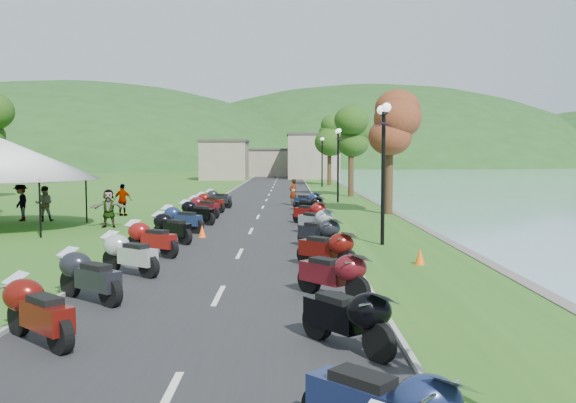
{
  "coord_description": "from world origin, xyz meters",
  "views": [
    {
      "loc": [
        1.62,
        -3.82,
        3.24
      ],
      "look_at": [
        1.58,
        21.79,
        1.3
      ],
      "focal_mm": 38.0,
      "sensor_mm": 36.0,
      "label": 1
    }
  ],
  "objects": [
    {
      "name": "far_building",
      "position": [
        -2.0,
        85.0,
        2.5
      ],
      "size": [
        18.0,
        16.0,
        5.0
      ],
      "primitive_type": "cube",
      "color": "gray",
      "rests_on": "ground"
    },
    {
      "name": "pedestrian_c",
      "position": [
        -11.64,
        26.16,
        0.0
      ],
      "size": [
        1.14,
        1.25,
        1.86
      ],
      "primitive_type": "imported",
      "rotation": [
        0.0,
        0.0,
        5.38
      ],
      "color": "slate",
      "rests_on": "ground"
    },
    {
      "name": "road",
      "position": [
        0.0,
        40.0,
        0.01
      ],
      "size": [
        7.0,
        120.0,
        0.02
      ],
      "primitive_type": "cube",
      "color": "#272729",
      "rests_on": "ground"
    },
    {
      "name": "vendor_tent_main",
      "position": [
        -10.92,
        22.76,
        2.0
      ],
      "size": [
        5.48,
        5.48,
        4.0
      ],
      "primitive_type": null,
      "color": "white",
      "rests_on": "ground"
    },
    {
      "name": "pedestrian_b",
      "position": [
        -10.43,
        26.04,
        0.0
      ],
      "size": [
        0.94,
        0.67,
        1.74
      ],
      "primitive_type": "imported",
      "rotation": [
        0.0,
        0.0,
        3.4
      ],
      "color": "slate",
      "rests_on": "ground"
    },
    {
      "name": "tree_lakeside",
      "position": [
        7.11,
        29.57,
        3.98
      ],
      "size": [
        2.86,
        2.86,
        7.95
      ],
      "primitive_type": null,
      "color": "#2C5716",
      "rests_on": "ground"
    },
    {
      "name": "moto_row_left",
      "position": [
        -2.75,
        13.96,
        0.55
      ],
      "size": [
        2.6,
        41.79,
        1.1
      ],
      "primitive_type": null,
      "color": "#331411",
      "rests_on": "ground"
    },
    {
      "name": "hills_backdrop",
      "position": [
        0.0,
        200.0,
        0.0
      ],
      "size": [
        360.0,
        120.0,
        76.0
      ],
      "primitive_type": null,
      "color": "#285621",
      "rests_on": "ground"
    },
    {
      "name": "moto_row_right",
      "position": [
        2.64,
        15.28,
        0.55
      ],
      "size": [
        2.6,
        35.44,
        1.1
      ],
      "primitive_type": null,
      "color": "#331411",
      "rests_on": "ground"
    }
  ]
}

